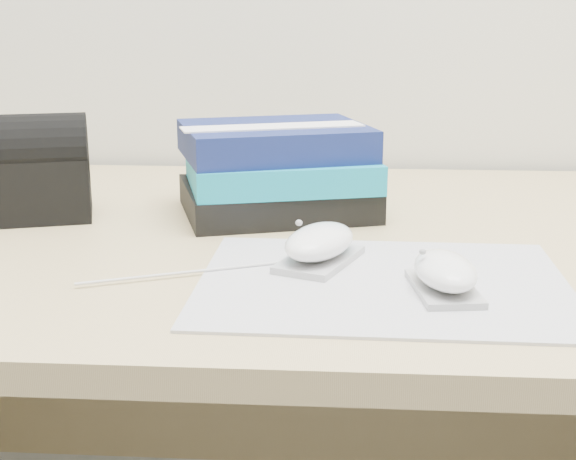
# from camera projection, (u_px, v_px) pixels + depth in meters

# --- Properties ---
(desk) EXTENTS (1.60, 0.80, 0.73)m
(desk) POSITION_uv_depth(u_px,v_px,m) (348.00, 381.00, 1.12)
(desk) COLOR tan
(desk) RESTS_ON ground
(mousepad) EXTENTS (0.37, 0.29, 0.00)m
(mousepad) POSITION_uv_depth(u_px,v_px,m) (383.00, 282.00, 0.80)
(mousepad) COLOR #96969E
(mousepad) RESTS_ON desk
(mouse_rear) EXTENTS (0.10, 0.13, 0.05)m
(mouse_rear) POSITION_uv_depth(u_px,v_px,m) (319.00, 245.00, 0.85)
(mouse_rear) COLOR #ABABAD
(mouse_rear) RESTS_ON mousepad
(mouse_front) EXTENTS (0.07, 0.11, 0.04)m
(mouse_front) POSITION_uv_depth(u_px,v_px,m) (445.00, 274.00, 0.77)
(mouse_front) COLOR #A0A0A3
(mouse_front) RESTS_ON mousepad
(usb_cable) EXTENTS (0.22, 0.10, 0.00)m
(usb_cable) POSITION_uv_depth(u_px,v_px,m) (192.00, 272.00, 0.82)
(usb_cable) COLOR silver
(usb_cable) RESTS_ON mousepad
(book_stack) EXTENTS (0.29, 0.26, 0.12)m
(book_stack) POSITION_uv_depth(u_px,v_px,m) (277.00, 170.00, 1.06)
(book_stack) COLOR black
(book_stack) RESTS_ON desk
(pouch) EXTENTS (0.17, 0.14, 0.14)m
(pouch) POSITION_uv_depth(u_px,v_px,m) (32.00, 168.00, 1.04)
(pouch) COLOR black
(pouch) RESTS_ON desk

